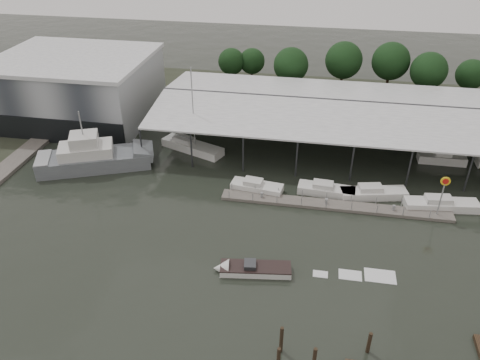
% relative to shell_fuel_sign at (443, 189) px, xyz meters
% --- Properties ---
extents(ground, '(200.00, 200.00, 0.00)m').
position_rel_shell_fuel_sign_xyz_m(ground, '(-27.00, -9.99, -3.93)').
color(ground, black).
rests_on(ground, ground).
extents(land_strip_far, '(140.00, 30.00, 0.30)m').
position_rel_shell_fuel_sign_xyz_m(land_strip_far, '(-27.00, 32.01, -3.83)').
color(land_strip_far, '#313629').
rests_on(land_strip_far, ground).
extents(land_strip_west, '(20.00, 40.00, 0.30)m').
position_rel_shell_fuel_sign_xyz_m(land_strip_west, '(-67.00, 20.01, -3.83)').
color(land_strip_west, '#313629').
rests_on(land_strip_west, ground).
extents(storage_warehouse, '(24.50, 20.50, 10.50)m').
position_rel_shell_fuel_sign_xyz_m(storage_warehouse, '(-55.00, 19.95, 1.36)').
color(storage_warehouse, '#999EA3').
rests_on(storage_warehouse, ground).
extents(covered_boat_shed, '(58.24, 24.00, 6.96)m').
position_rel_shell_fuel_sign_xyz_m(covered_boat_shed, '(-10.00, 18.01, 2.20)').
color(covered_boat_shed, white).
rests_on(covered_boat_shed, ground).
extents(trawler_dock, '(3.00, 18.00, 0.50)m').
position_rel_shell_fuel_sign_xyz_m(trawler_dock, '(-57.00, 4.01, -3.68)').
color(trawler_dock, slate).
rests_on(trawler_dock, ground).
extents(floating_dock, '(28.00, 2.00, 1.40)m').
position_rel_shell_fuel_sign_xyz_m(floating_dock, '(-12.00, 0.01, -3.72)').
color(floating_dock, slate).
rests_on(floating_dock, ground).
extents(shell_fuel_sign, '(1.10, 0.18, 5.55)m').
position_rel_shell_fuel_sign_xyz_m(shell_fuel_sign, '(0.00, 0.00, 0.00)').
color(shell_fuel_sign, gray).
rests_on(shell_fuel_sign, ground).
extents(grey_trawler, '(16.38, 10.28, 8.84)m').
position_rel_shell_fuel_sign_xyz_m(grey_trawler, '(-45.01, 4.04, -2.35)').
color(grey_trawler, slate).
rests_on(grey_trawler, ground).
extents(white_sailboat, '(10.07, 6.07, 13.09)m').
position_rel_shell_fuel_sign_xyz_m(white_sailboat, '(-33.12, 11.25, -3.28)').
color(white_sailboat, silver).
rests_on(white_sailboat, ground).
extents(speedboat_underway, '(18.83, 4.41, 2.00)m').
position_rel_shell_fuel_sign_xyz_m(speedboat_underway, '(-20.46, -13.28, -3.53)').
color(speedboat_underway, silver).
rests_on(speedboat_underway, ground).
extents(moored_cruiser_0, '(6.87, 3.05, 1.70)m').
position_rel_shell_fuel_sign_xyz_m(moored_cruiser_0, '(-21.96, 1.89, -3.31)').
color(moored_cruiser_0, silver).
rests_on(moored_cruiser_0, ground).
extents(moored_cruiser_1, '(7.35, 2.75, 1.70)m').
position_rel_shell_fuel_sign_xyz_m(moored_cruiser_1, '(-13.11, 2.77, -3.31)').
color(moored_cruiser_1, silver).
rests_on(moored_cruiser_1, ground).
extents(moored_cruiser_2, '(8.54, 3.90, 1.70)m').
position_rel_shell_fuel_sign_xyz_m(moored_cruiser_2, '(-7.22, 3.06, -3.31)').
color(moored_cruiser_2, silver).
rests_on(moored_cruiser_2, ground).
extents(moored_cruiser_3, '(9.01, 3.23, 1.70)m').
position_rel_shell_fuel_sign_xyz_m(moored_cruiser_3, '(0.78, 1.93, -3.31)').
color(moored_cruiser_3, silver).
rests_on(moored_cruiser_3, ground).
extents(horizon_tree_line, '(66.05, 10.90, 10.24)m').
position_rel_shell_fuel_sign_xyz_m(horizon_tree_line, '(-3.67, 37.63, 2.15)').
color(horizon_tree_line, black).
rests_on(horizon_tree_line, ground).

